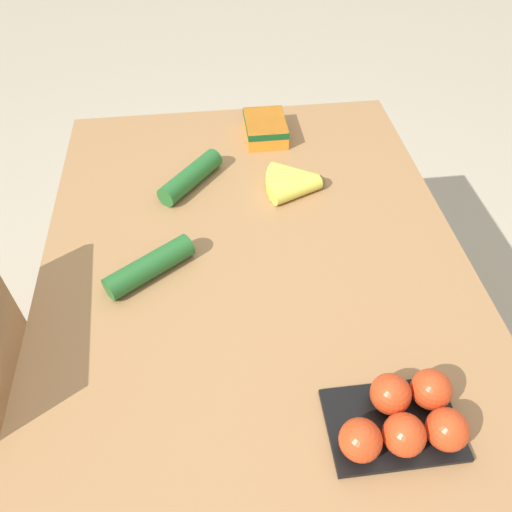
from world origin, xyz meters
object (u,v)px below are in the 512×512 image
object	(u,v)px
cucumber_near	(191,177)
cucumber_far	(150,265)
banana_bunch	(294,182)
carrot_bag	(265,127)
tomato_pack	(405,418)

from	to	relation	value
cucumber_near	cucumber_far	xyz separation A→B (m)	(-0.31, 0.10, 0.00)
cucumber_far	banana_bunch	bearing A→B (deg)	-55.27
banana_bunch	cucumber_far	size ratio (longest dim) A/B	0.80
carrot_bag	cucumber_far	xyz separation A→B (m)	(-0.52, 0.33, -0.01)
tomato_pack	carrot_bag	xyz separation A→B (m)	(0.94, 0.12, -0.01)
cucumber_far	cucumber_near	bearing A→B (deg)	-18.22
banana_bunch	cucumber_near	size ratio (longest dim) A/B	0.84
tomato_pack	cucumber_near	distance (m)	0.81
banana_bunch	cucumber_near	xyz separation A→B (m)	(0.05, 0.28, 0.01)
banana_bunch	tomato_pack	world-z (taller)	tomato_pack
banana_bunch	cucumber_near	world-z (taller)	cucumber_near
banana_bunch	carrot_bag	world-z (taller)	carrot_bag
tomato_pack	carrot_bag	world-z (taller)	tomato_pack
cucumber_near	cucumber_far	size ratio (longest dim) A/B	0.95
banana_bunch	carrot_bag	size ratio (longest dim) A/B	1.05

